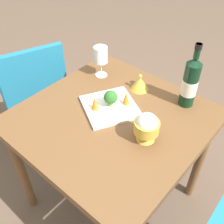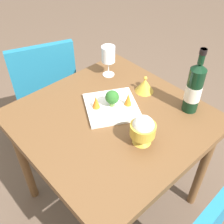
{
  "view_description": "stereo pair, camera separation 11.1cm",
  "coord_description": "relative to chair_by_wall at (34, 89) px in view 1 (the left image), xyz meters",
  "views": [
    {
      "loc": [
        -0.72,
        -0.62,
        1.61
      ],
      "look_at": [
        0.0,
        0.0,
        0.76
      ],
      "focal_mm": 43.33,
      "sensor_mm": 36.0,
      "label": 1
    },
    {
      "loc": [
        -0.64,
        -0.7,
        1.61
      ],
      "look_at": [
        0.0,
        0.0,
        0.76
      ],
      "focal_mm": 43.33,
      "sensor_mm": 36.0,
      "label": 2
    }
  ],
  "objects": [
    {
      "name": "carrot_garnish_left",
      "position": [
        -0.05,
        -0.61,
        0.25
      ],
      "size": [
        0.04,
        0.04,
        0.07
      ],
      "color": "orange",
      "rests_on": "serving_plate"
    },
    {
      "name": "chair_by_wall",
      "position": [
        0.0,
        0.0,
        0.0
      ],
      "size": [
        0.51,
        0.51,
        0.85
      ],
      "rotation": [
        0.0,
        0.0,
        -0.35
      ],
      "color": "teal",
      "rests_on": "ground_plane"
    },
    {
      "name": "carrot_garnish_right",
      "position": [
        0.08,
        -0.7,
        0.25
      ],
      "size": [
        0.04,
        0.04,
        0.07
      ],
      "color": "orange",
      "rests_on": "serving_plate"
    },
    {
      "name": "dining_table",
      "position": [
        -0.02,
        -0.7,
        0.11
      ],
      "size": [
        0.85,
        0.85,
        0.73
      ],
      "color": "brown",
      "rests_on": "ground_plane"
    },
    {
      "name": "serving_plate",
      "position": [
        0.02,
        -0.65,
        0.2
      ],
      "size": [
        0.34,
        0.34,
        0.02
      ],
      "rotation": [
        0.0,
        0.0,
        -0.5
      ],
      "color": "white",
      "rests_on": "dining_table"
    },
    {
      "name": "rice_bowl_lid",
      "position": [
        0.24,
        -0.67,
        0.23
      ],
      "size": [
        0.1,
        0.1,
        0.09
      ],
      "color": "gold",
      "rests_on": "dining_table"
    },
    {
      "name": "wine_glass",
      "position": [
        0.2,
        -0.42,
        0.32
      ],
      "size": [
        0.08,
        0.08,
        0.18
      ],
      "color": "white",
      "rests_on": "dining_table"
    },
    {
      "name": "broccoli_floret",
      "position": [
        0.02,
        -0.66,
        0.26
      ],
      "size": [
        0.07,
        0.07,
        0.09
      ],
      "color": "#729E4C",
      "rests_on": "serving_plate"
    },
    {
      "name": "rice_bowl",
      "position": [
        -0.03,
        -0.91,
        0.27
      ],
      "size": [
        0.11,
        0.11,
        0.14
      ],
      "color": "gold",
      "rests_on": "dining_table"
    },
    {
      "name": "ground_plane",
      "position": [
        -0.02,
        -0.7,
        -0.53
      ],
      "size": [
        8.0,
        8.0,
        0.0
      ],
      "primitive_type": "plane",
      "color": "brown"
    },
    {
      "name": "wine_bottle",
      "position": [
        0.3,
        -0.92,
        0.33
      ],
      "size": [
        0.08,
        0.08,
        0.33
      ],
      "color": "black",
      "rests_on": "dining_table"
    }
  ]
}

